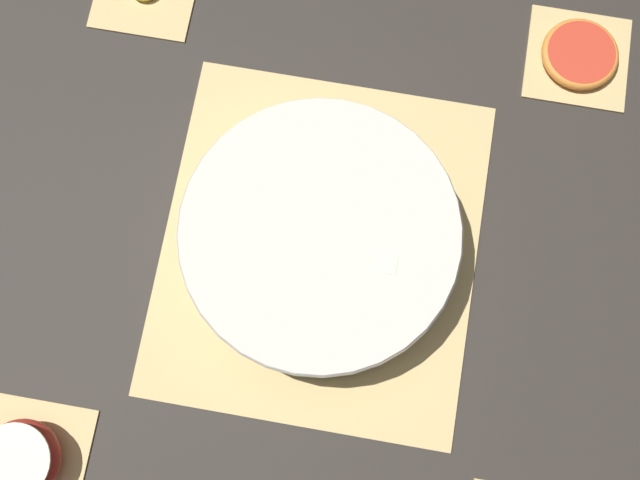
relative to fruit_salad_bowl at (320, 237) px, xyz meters
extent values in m
plane|color=#2D2823|center=(0.00, 0.00, -0.05)|extent=(6.00, 6.00, 0.00)
cube|color=#D6B775|center=(0.00, 0.00, -0.04)|extent=(0.40, 0.36, 0.01)
cube|color=brown|center=(-0.14, 0.00, -0.04)|extent=(0.01, 0.35, 0.00)
cube|color=brown|center=(-0.09, 0.00, -0.04)|extent=(0.01, 0.35, 0.00)
cube|color=brown|center=(-0.03, 0.00, -0.04)|extent=(0.01, 0.35, 0.00)
cube|color=brown|center=(0.03, 0.00, -0.04)|extent=(0.01, 0.35, 0.00)
cube|color=brown|center=(0.09, 0.00, -0.04)|extent=(0.01, 0.35, 0.00)
cube|color=brown|center=(0.14, 0.00, -0.04)|extent=(0.01, 0.35, 0.00)
cube|color=#D6B775|center=(0.28, -0.27, -0.04)|extent=(0.12, 0.12, 0.01)
cube|color=brown|center=(0.25, -0.27, -0.04)|extent=(0.00, 0.12, 0.00)
cube|color=brown|center=(0.28, -0.27, -0.04)|extent=(0.00, 0.12, 0.00)
cube|color=brown|center=(0.31, -0.27, -0.04)|extent=(0.00, 0.12, 0.00)
cube|color=#D6B775|center=(-0.28, 0.27, -0.04)|extent=(0.12, 0.12, 0.01)
cube|color=brown|center=(-0.30, 0.27, -0.04)|extent=(0.00, 0.12, 0.00)
cube|color=brown|center=(-0.27, 0.27, -0.04)|extent=(0.00, 0.12, 0.00)
cube|color=brown|center=(-0.25, 0.27, -0.04)|extent=(0.00, 0.12, 0.00)
cube|color=brown|center=(0.25, 0.27, -0.04)|extent=(0.00, 0.12, 0.00)
cylinder|color=silver|center=(0.00, 0.00, 0.00)|extent=(0.30, 0.30, 0.07)
torus|color=silver|center=(0.00, 0.00, 0.03)|extent=(0.30, 0.30, 0.01)
cylinder|color=#F7EFC6|center=(-0.03, 0.01, 0.01)|extent=(0.03, 0.03, 0.01)
cylinder|color=#F7EFC6|center=(0.11, 0.00, -0.02)|extent=(0.03, 0.03, 0.01)
cylinder|color=#F7EFC6|center=(0.04, -0.07, -0.02)|extent=(0.03, 0.03, 0.01)
cylinder|color=#F7EFC6|center=(0.07, 0.05, 0.02)|extent=(0.03, 0.03, 0.01)
cylinder|color=#F7EFC6|center=(-0.02, 0.07, 0.00)|extent=(0.03, 0.03, 0.01)
cylinder|color=#F7EFC6|center=(-0.03, -0.04, -0.02)|extent=(0.03, 0.03, 0.01)
cylinder|color=#F7EFC6|center=(0.04, -0.06, 0.02)|extent=(0.03, 0.03, 0.01)
cube|color=beige|center=(0.08, -0.03, -0.01)|extent=(0.03, 0.03, 0.03)
cube|color=beige|center=(0.08, 0.02, -0.03)|extent=(0.03, 0.03, 0.03)
cube|color=beige|center=(0.10, 0.01, 0.02)|extent=(0.03, 0.03, 0.03)
cube|color=beige|center=(-0.02, -0.07, 0.02)|extent=(0.02, 0.02, 0.02)
cube|color=beige|center=(0.02, 0.03, 0.00)|extent=(0.02, 0.02, 0.02)
cube|color=beige|center=(-0.11, 0.01, 0.02)|extent=(0.02, 0.02, 0.02)
ellipsoid|color=orange|center=(0.03, -0.01, 0.00)|extent=(0.03, 0.02, 0.01)
ellipsoid|color=red|center=(0.07, 0.00, 0.01)|extent=(0.02, 0.01, 0.01)
ellipsoid|color=red|center=(-0.07, -0.05, 0.00)|extent=(0.03, 0.02, 0.02)
ellipsoid|color=orange|center=(-0.03, -0.10, -0.01)|extent=(0.03, 0.02, 0.02)
ellipsoid|color=orange|center=(-0.04, 0.06, -0.02)|extent=(0.03, 0.02, 0.01)
ellipsoid|color=orange|center=(-0.03, -0.01, -0.01)|extent=(0.03, 0.02, 0.02)
ellipsoid|color=red|center=(-0.01, -0.03, 0.01)|extent=(0.03, 0.02, 0.01)
ellipsoid|color=#B72D23|center=(-0.28, 0.27, -0.02)|extent=(0.08, 0.08, 0.05)
cylinder|color=beige|center=(-0.28, 0.27, 0.00)|extent=(0.08, 0.08, 0.00)
cylinder|color=red|center=(0.28, -0.27, -0.04)|extent=(0.08, 0.08, 0.01)
torus|color=orange|center=(0.28, -0.27, -0.04)|extent=(0.09, 0.09, 0.01)
camera|label=1|loc=(-0.18, -0.03, 0.79)|focal=42.00mm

